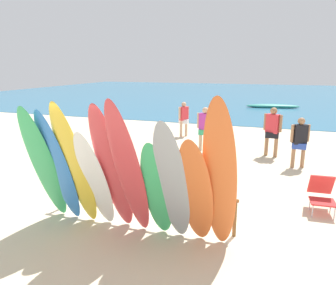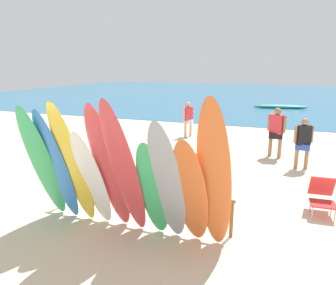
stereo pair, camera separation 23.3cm
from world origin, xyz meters
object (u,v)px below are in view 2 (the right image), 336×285
object	(u,v)px
surfboard_white_3	(92,180)
beach_chair_red	(322,195)
surfboard_red_4	(109,170)
surfboard_green_0	(43,165)
surfboard_green_6	(153,191)
surfboard_orange_8	(191,194)
beachgoer_by_water	(303,140)
beachgoer_strolling	(276,129)
surfboard_orange_9	(215,180)
distant_boat	(280,107)
beachgoer_near_rack	(188,117)
surfboard_red_5	(125,172)
surfboard_blue_1	(57,167)
surfboard_grey_7	(168,185)
surfboard_yellow_2	(73,166)
surfboard_rack	(138,193)
beachgoer_midbeach	(208,126)

from	to	relation	value
surfboard_white_3	beach_chair_red	distance (m)	4.81
surfboard_white_3	surfboard_red_4	xyz separation A→B (m)	(0.40, -0.05, 0.25)
surfboard_green_0	surfboard_green_6	xyz separation A→B (m)	(2.27, 0.11, -0.26)
surfboard_orange_8	beachgoer_by_water	xyz separation A→B (m)	(1.90, 5.49, -0.13)
surfboard_green_6	beachgoer_strolling	world-z (taller)	surfboard_green_6
surfboard_orange_9	distant_boat	bearing A→B (deg)	89.39
surfboard_orange_8	surfboard_orange_9	distance (m)	0.52
surfboard_orange_9	beachgoer_near_rack	bearing A→B (deg)	110.38
surfboard_white_3	surfboard_red_5	world-z (taller)	surfboard_red_5
surfboard_blue_1	beachgoer_near_rack	distance (m)	8.66
surfboard_green_0	beachgoer_strolling	world-z (taller)	surfboard_green_0
surfboard_white_3	distant_boat	world-z (taller)	surfboard_white_3
surfboard_orange_8	surfboard_orange_9	xyz separation A→B (m)	(0.40, -0.06, 0.33)
surfboard_green_0	surfboard_grey_7	world-z (taller)	surfboard_green_0
surfboard_yellow_2	surfboard_green_6	bearing A→B (deg)	8.34
beachgoer_strolling	beachgoer_by_water	size ratio (longest dim) A/B	1.09
surfboard_rack	surfboard_orange_9	size ratio (longest dim) A/B	1.36
surfboard_yellow_2	surfboard_orange_8	bearing A→B (deg)	6.64
surfboard_white_3	beachgoer_strolling	distance (m)	7.22
beachgoer_strolling	distant_boat	bearing A→B (deg)	-66.45
surfboard_grey_7	beachgoer_near_rack	xyz separation A→B (m)	(-2.33, 8.70, -0.28)
surfboard_white_3	surfboard_grey_7	bearing A→B (deg)	2.90
surfboard_orange_8	distant_boat	xyz separation A→B (m)	(0.85, 20.30, -0.90)
surfboard_green_0	beachgoer_near_rack	distance (m)	8.72
surfboard_rack	beachgoer_by_water	size ratio (longest dim) A/B	2.47
surfboard_green_6	surfboard_red_5	bearing A→B (deg)	-160.66
beachgoer_by_water	beach_chair_red	size ratio (longest dim) A/B	1.98
surfboard_green_0	surfboard_yellow_2	xyz separation A→B (m)	(0.67, 0.04, 0.04)
surfboard_green_6	beachgoer_near_rack	xyz separation A→B (m)	(-2.02, 8.60, -0.08)
surfboard_green_6	surfboard_orange_9	distance (m)	1.17
surfboard_red_5	beachgoer_by_water	size ratio (longest dim) A/B	1.79
surfboard_red_4	beachgoer_by_water	size ratio (longest dim) A/B	1.72
beachgoer_near_rack	beachgoer_midbeach	distance (m)	2.64
surfboard_red_5	beachgoer_by_water	distance (m)	6.41
surfboard_red_4	surfboard_orange_8	world-z (taller)	surfboard_red_4
surfboard_grey_7	surfboard_white_3	bearing A→B (deg)	-179.62
surfboard_orange_8	beachgoer_by_water	distance (m)	5.81
surfboard_orange_8	surfboard_red_5	bearing A→B (deg)	-170.33
surfboard_red_5	surfboard_yellow_2	bearing A→B (deg)	179.77
beachgoer_midbeach	surfboard_red_5	bearing A→B (deg)	100.42
surfboard_grey_7	beachgoer_midbeach	size ratio (longest dim) A/B	1.52
surfboard_yellow_2	surfboard_orange_9	xyz separation A→B (m)	(2.70, -0.02, 0.09)
beachgoer_midbeach	beach_chair_red	bearing A→B (deg)	140.03
surfboard_orange_9	beachgoer_near_rack	distance (m)	9.25
surfboard_yellow_2	surfboard_red_5	world-z (taller)	surfboard_red_5
surfboard_red_4	surfboard_red_5	distance (m)	0.39
surfboard_blue_1	surfboard_red_4	size ratio (longest dim) A/B	0.93
surfboard_blue_1	beachgoer_near_rack	xyz separation A→B (m)	(-0.03, 8.66, -0.30)
beachgoer_near_rack	beachgoer_strolling	distance (m)	4.31
surfboard_blue_1	surfboard_grey_7	distance (m)	2.30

